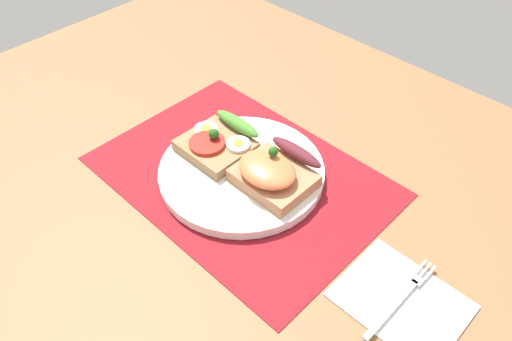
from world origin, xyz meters
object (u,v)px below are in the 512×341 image
(napkin, at_px, (401,300))
(plate, at_px, (242,172))
(sandwich_salmon, at_px, (274,171))
(fork, at_px, (402,296))
(sandwich_egg_tomato, at_px, (218,143))

(napkin, bearing_deg, plate, 176.63)
(sandwich_salmon, xyz_separation_m, fork, (0.24, -0.03, -0.03))
(sandwich_salmon, bearing_deg, fork, -6.79)
(plate, bearing_deg, fork, -3.02)
(plate, height_order, sandwich_salmon, sandwich_salmon)
(napkin, bearing_deg, sandwich_salmon, 172.80)
(sandwich_egg_tomato, height_order, napkin, sandwich_egg_tomato)
(sandwich_egg_tomato, bearing_deg, napkin, -3.55)
(plate, xyz_separation_m, sandwich_egg_tomato, (-0.06, 0.00, 0.02))
(napkin, bearing_deg, fork, 122.95)
(sandwich_egg_tomato, height_order, fork, sandwich_egg_tomato)
(sandwich_salmon, distance_m, fork, 0.24)
(plate, bearing_deg, napkin, -3.37)
(sandwich_egg_tomato, xyz_separation_m, fork, (0.34, -0.02, -0.02))
(fork, bearing_deg, plate, 176.98)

